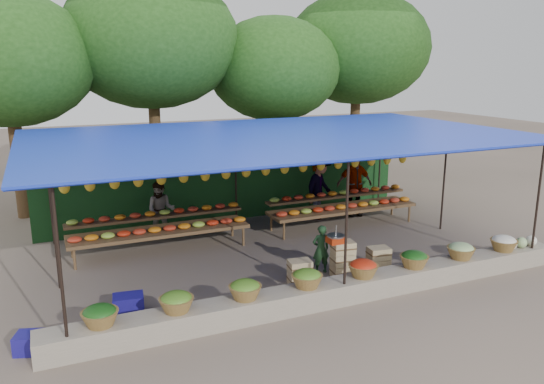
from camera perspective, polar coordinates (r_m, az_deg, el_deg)
name	(u,v)px	position (r m, az deg, el deg)	size (l,w,h in m)	color
ground	(279,254)	(12.53, 0.75, -6.68)	(60.00, 60.00, 0.00)	brown
stone_curb	(340,291)	(10.20, 7.30, -10.49)	(10.60, 0.55, 0.40)	gray
stall_canopy	(278,140)	(11.92, 0.66, 5.58)	(10.80, 6.60, 2.82)	black
produce_baskets	(336,273)	(10.01, 6.87, -8.70)	(8.98, 0.58, 0.34)	brown
netting_backdrop	(233,176)	(14.99, -4.24, 1.68)	(10.60, 0.06, 2.50)	#174318
tree_row	(215,52)	(17.61, -6.18, 14.73)	(16.51, 5.50, 7.12)	#3D2916
fruit_table_left	(160,226)	(12.82, -12.00, -3.63)	(4.21, 0.95, 0.93)	#4E311F
fruit_table_right	(342,204)	(14.61, 7.53, -1.31)	(4.21, 0.95, 0.93)	#4E311F
crate_counter	(341,263)	(11.24, 7.48, -7.54)	(2.39, 0.40, 0.77)	tan
weighing_scale	(336,239)	(10.98, 6.87, -5.00)	(0.36, 0.36, 0.38)	#BC300F
vendor_seated	(321,249)	(11.34, 5.28, -6.13)	(0.38, 0.25, 1.05)	#1A3B1E
customer_left	(161,210)	(13.68, -11.85, -1.94)	(0.72, 0.56, 1.49)	slate
customer_mid	(320,187)	(15.16, 5.14, 0.51)	(1.18, 0.68, 1.83)	slate
customer_right	(354,184)	(15.59, 8.85, 0.81)	(1.09, 0.45, 1.86)	slate
blue_crate_front	(33,343)	(9.29, -24.32, -14.55)	(0.51, 0.37, 0.31)	navy
blue_crate_back	(128,304)	(10.05, -15.18, -11.51)	(0.54, 0.39, 0.32)	navy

